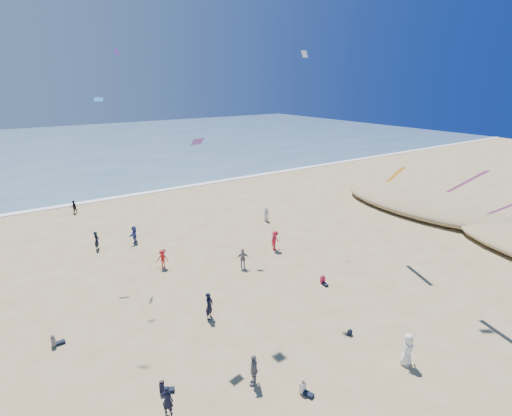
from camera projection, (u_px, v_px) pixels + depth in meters
ocean at (33, 150)px, 91.31m from camera, size 220.00×100.00×0.06m
surf_line at (83, 203)px, 52.14m from camera, size 220.00×1.20×0.08m
standing_flyers at (231, 291)px, 28.64m from camera, size 34.46×51.32×1.92m
seated_group at (247, 354)px, 22.77m from camera, size 19.60×17.14×0.84m
navy_bag at (350, 333)px, 25.14m from camera, size 0.28×0.18×0.34m
kites_aloft at (314, 100)px, 26.60m from camera, size 37.63×39.65×26.01m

